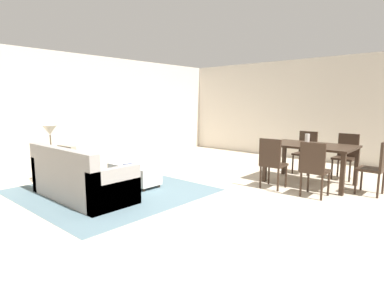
% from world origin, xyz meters
% --- Properties ---
extents(ground_plane, '(10.80, 10.80, 0.00)m').
position_xyz_m(ground_plane, '(0.00, 0.00, 0.00)').
color(ground_plane, beige).
extents(wall_back, '(9.00, 0.12, 2.70)m').
position_xyz_m(wall_back, '(0.00, 5.00, 1.35)').
color(wall_back, beige).
rests_on(wall_back, ground_plane).
extents(wall_left, '(0.12, 11.00, 2.70)m').
position_xyz_m(wall_left, '(-4.50, 0.50, 1.35)').
color(wall_left, beige).
rests_on(wall_left, ground_plane).
extents(area_rug, '(3.00, 2.80, 0.01)m').
position_xyz_m(area_rug, '(-1.98, -0.39, 0.00)').
color(area_rug, slate).
rests_on(area_rug, ground_plane).
extents(couch, '(1.92, 0.85, 0.86)m').
position_xyz_m(couch, '(-1.98, -0.97, 0.29)').
color(couch, gray).
rests_on(couch, ground_plane).
extents(ottoman_table, '(1.08, 0.46, 0.38)m').
position_xyz_m(ottoman_table, '(-1.98, 0.13, 0.22)').
color(ottoman_table, silver).
rests_on(ottoman_table, ground_plane).
extents(side_table, '(0.40, 0.40, 0.60)m').
position_xyz_m(side_table, '(-3.24, -0.85, 0.47)').
color(side_table, olive).
rests_on(side_table, ground_plane).
extents(table_lamp, '(0.26, 0.26, 0.53)m').
position_xyz_m(table_lamp, '(-3.24, -0.85, 1.01)').
color(table_lamp, brown).
rests_on(table_lamp, side_table).
extents(dining_table, '(1.56, 0.97, 0.76)m').
position_xyz_m(dining_table, '(0.46, 2.44, 0.67)').
color(dining_table, '#332319').
rests_on(dining_table, ground_plane).
extents(dining_chair_near_left, '(0.41, 0.41, 0.92)m').
position_xyz_m(dining_chair_near_left, '(0.10, 1.61, 0.52)').
color(dining_chair_near_left, '#332319').
rests_on(dining_chair_near_left, ground_plane).
extents(dining_chair_near_right, '(0.41, 0.41, 0.92)m').
position_xyz_m(dining_chair_near_right, '(0.85, 1.59, 0.52)').
color(dining_chair_near_right, '#332319').
rests_on(dining_chair_near_right, ground_plane).
extents(dining_chair_far_left, '(0.41, 0.41, 0.92)m').
position_xyz_m(dining_chair_far_left, '(0.04, 3.29, 0.52)').
color(dining_chair_far_left, '#332319').
rests_on(dining_chair_far_left, ground_plane).
extents(dining_chair_far_right, '(0.42, 0.42, 0.92)m').
position_xyz_m(dining_chair_far_right, '(0.86, 3.32, 0.52)').
color(dining_chair_far_right, '#332319').
rests_on(dining_chair_far_right, ground_plane).
extents(dining_chair_head_east, '(0.41, 0.41, 0.92)m').
position_xyz_m(dining_chair_head_east, '(1.59, 2.41, 0.52)').
color(dining_chair_head_east, '#332319').
rests_on(dining_chair_head_east, ground_plane).
extents(vase_centerpiece, '(0.09, 0.09, 0.19)m').
position_xyz_m(vase_centerpiece, '(0.38, 2.48, 0.86)').
color(vase_centerpiece, silver).
rests_on(vase_centerpiece, dining_table).
extents(book_on_ottoman, '(0.28, 0.23, 0.03)m').
position_xyz_m(book_on_ottoman, '(-1.94, 0.05, 0.40)').
color(book_on_ottoman, '#3F4C72').
rests_on(book_on_ottoman, ottoman_table).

